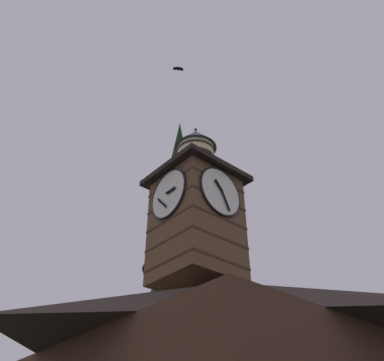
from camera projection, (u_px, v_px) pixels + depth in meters
clock_tower at (196, 212)px, 18.48m from camera, size 3.77×3.77×8.29m
pine_tree_behind at (176, 315)px, 20.90m from camera, size 6.87×6.87×20.50m
pine_tree_aside at (237, 359)px, 22.24m from camera, size 7.02×7.02×13.17m
flying_bird_high at (178, 69)px, 25.33m from camera, size 0.64×0.51×0.17m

